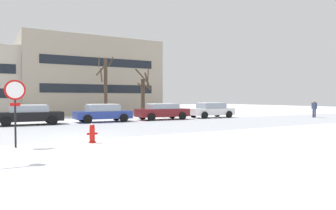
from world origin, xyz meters
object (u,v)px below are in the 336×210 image
object	(u,v)px
stop_sign	(15,100)
parked_car_black	(29,114)
parked_car_blue	(103,113)
parked_car_maroon	(162,111)
pedestrian_crossing	(314,107)
parked_car_white	(211,110)
fire_hydrant	(92,133)

from	to	relation	value
stop_sign	parked_car_black	xyz separation A→B (m)	(1.60, 10.50, -1.07)
stop_sign	parked_car_blue	bearing A→B (deg)	56.65
parked_car_maroon	pedestrian_crossing	distance (m)	14.71
parked_car_blue	parked_car_white	distance (m)	10.55
parked_car_blue	pedestrian_crossing	world-z (taller)	pedestrian_crossing
stop_sign	parked_car_maroon	bearing A→B (deg)	40.62
parked_car_blue	parked_car_white	size ratio (longest dim) A/B	1.00
fire_hydrant	parked_car_white	xyz separation A→B (m)	(14.56, 10.68, 0.32)
stop_sign	parked_car_maroon	distance (m)	16.05
stop_sign	parked_car_white	xyz separation A→B (m)	(17.43, 10.43, -1.06)
parked_car_black	fire_hydrant	bearing A→B (deg)	-83.31
stop_sign	pedestrian_crossing	xyz separation A→B (m)	(26.09, 5.71, -0.83)
stop_sign	parked_car_white	bearing A→B (deg)	30.90
parked_car_blue	parked_car_maroon	world-z (taller)	parked_car_blue
stop_sign	parked_car_maroon	size ratio (longest dim) A/B	0.56
stop_sign	parked_car_blue	world-z (taller)	stop_sign
parked_car_blue	pedestrian_crossing	xyz separation A→B (m)	(19.21, -4.74, 0.24)
parked_car_maroon	parked_car_white	xyz separation A→B (m)	(5.28, 0.01, 0.01)
parked_car_black	parked_car_blue	world-z (taller)	parked_car_blue
parked_car_maroon	parked_car_white	size ratio (longest dim) A/B	1.05
parked_car_white	parked_car_blue	bearing A→B (deg)	179.88
fire_hydrant	parked_car_blue	xyz separation A→B (m)	(4.01, 10.70, 0.31)
pedestrian_crossing	parked_car_maroon	bearing A→B (deg)	161.32
stop_sign	parked_car_white	distance (m)	20.34
parked_car_blue	parked_car_maroon	bearing A→B (deg)	-0.33
parked_car_blue	parked_car_white	xyz separation A→B (m)	(10.55, -0.02, 0.02)
fire_hydrant	parked_car_black	bearing A→B (deg)	96.69
parked_car_black	parked_car_maroon	world-z (taller)	same
parked_car_blue	parked_car_maroon	distance (m)	5.28
parked_car_white	pedestrian_crossing	distance (m)	9.87
fire_hydrant	parked_car_blue	bearing A→B (deg)	69.45
fire_hydrant	stop_sign	bearing A→B (deg)	175.00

